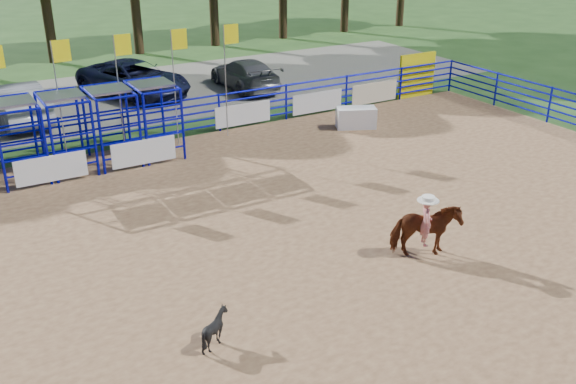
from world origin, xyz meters
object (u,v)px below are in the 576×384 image
object	(u,v)px
calf	(215,329)
car_c	(134,79)
horse_and_rider	(426,227)
car_d	(245,74)
car_b	(17,103)
announcer_table	(356,118)

from	to	relation	value
calf	car_c	size ratio (longest dim) A/B	0.13
horse_and_rider	car_d	distance (m)	17.37
car_b	car_d	distance (m)	10.42
car_b	car_c	xyz separation A→B (m)	(5.36, 1.55, -0.02)
car_b	car_c	world-z (taller)	car_b
announcer_table	calf	size ratio (longest dim) A/B	2.03
car_d	announcer_table	bearing A→B (deg)	98.50
calf	car_d	distance (m)	20.10
calf	car_d	xyz separation A→B (m)	(9.53, 17.69, 0.31)
announcer_table	car_c	world-z (taller)	car_c
calf	car_d	size ratio (longest dim) A/B	0.16
calf	car_b	size ratio (longest dim) A/B	0.15
horse_and_rider	car_c	distance (m)	18.41
horse_and_rider	car_c	bearing A→B (deg)	94.76
calf	horse_and_rider	bearing A→B (deg)	-73.38
announcer_table	car_c	distance (m)	10.95
horse_and_rider	calf	distance (m)	6.05
car_b	calf	bearing A→B (deg)	88.72
announcer_table	horse_and_rider	distance (m)	10.33
calf	car_b	distance (m)	17.51
car_c	announcer_table	bearing A→B (deg)	-79.79
horse_and_rider	car_d	bearing A→B (deg)	78.27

